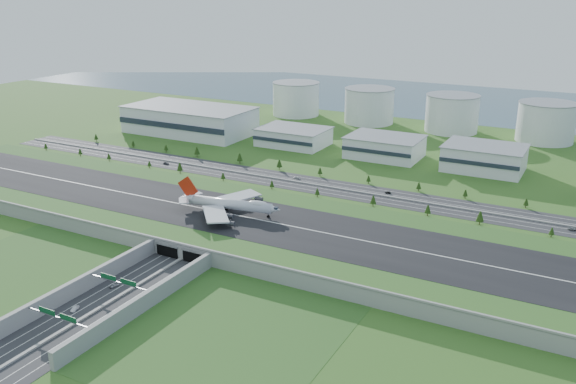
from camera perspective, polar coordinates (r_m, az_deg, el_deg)
The scene contains 25 objects.
ground at distance 359.54m, azimuth -5.11°, elevation -3.34°, with size 1200.00×1200.00×0.00m, color #345119.
airfield_deck at distance 357.95m, azimuth -5.13°, elevation -2.73°, with size 520.00×100.00×9.20m.
underpass_road at distance 288.25m, azimuth -16.10°, elevation -9.15°, with size 38.80×120.40×8.00m.
sign_gantry_near at distance 289.40m, azimuth -15.56°, elevation -8.20°, with size 38.70×0.70×9.80m.
sign_gantry_far at distance 268.73m, azimuth -20.73°, elevation -10.98°, with size 38.70×0.70×9.80m.
north_expressway at distance 437.01m, azimuth 1.70°, elevation 0.79°, with size 560.00×36.00×0.12m, color #28282B.
tree_row at distance 427.76m, azimuth 3.82°, elevation 0.99°, with size 503.55×48.72×8.44m.
hangar_west at distance 595.55m, azimuth -9.18°, elevation 6.66°, with size 120.00×60.00×25.00m, color white.
hangar_mid_a at distance 542.77m, azimuth 0.52°, elevation 5.19°, with size 58.00×42.00×15.00m, color white.
hangar_mid_b at distance 509.83m, azimuth 9.03°, elevation 4.17°, with size 58.00×42.00×17.00m, color white.
hangar_mid_c at distance 490.40m, azimuth 17.88°, elevation 3.03°, with size 58.00×42.00×19.00m, color white.
fuel_tank_a at distance 672.10m, azimuth 0.75°, elevation 8.70°, with size 50.00×50.00×35.00m, color white.
fuel_tank_b at distance 638.04m, azimuth 7.61°, elevation 7.99°, with size 50.00×50.00×35.00m, color white.
fuel_tank_c at distance 613.95m, azimuth 15.09°, elevation 7.09°, with size 50.00×50.00×35.00m, color white.
fuel_tank_d at distance 601.02m, azimuth 22.99°, elevation 6.01°, with size 50.00×50.00×35.00m, color white.
bay_water at distance 791.16m, azimuth 14.41°, elevation 8.36°, with size 1200.00×260.00×0.06m, color #345163.
boeing_747 at distance 357.89m, azimuth -5.54°, elevation -1.11°, with size 64.76×60.75×20.13m.
car_0 at distance 301.36m, azimuth -15.96°, elevation -8.39°, with size 1.94×4.81×1.64m, color #A0A0A4.
car_1 at distance 286.42m, azimuth -19.33°, elevation -10.26°, with size 1.71×4.90×1.62m, color silver.
car_2 at distance 293.37m, azimuth -12.49°, elevation -8.88°, with size 2.51×5.44×1.51m, color #0E1E48.
car_3 at distance 258.43m, azimuth -20.26°, elevation -13.77°, with size 1.86×4.57×1.33m, color #9F2A0E.
car_4 at distance 494.06m, azimuth -11.35°, elevation 2.66°, with size 2.03×5.05×1.72m, color #57575C.
car_5 at distance 421.26m, azimuth 9.33°, elevation -0.05°, with size 1.44×4.13×1.36m, color black.
car_6 at distance 390.61m, azimuth 25.08°, elevation -3.15°, with size 2.49×5.39×1.50m, color #9D9DA1.
car_7 at distance 447.54m, azimuth 0.82°, elevation 1.34°, with size 2.10×5.17×1.50m, color silver.
Camera 1 is at (184.92, -277.37, 134.67)m, focal length 38.00 mm.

